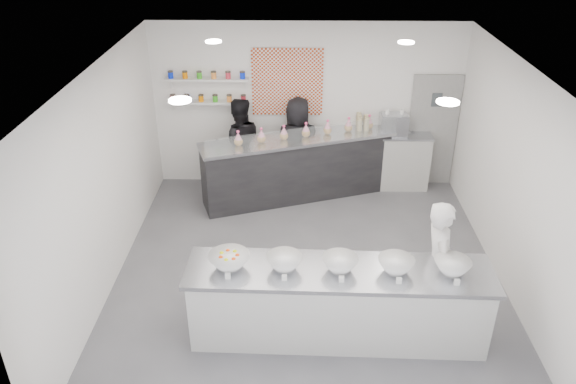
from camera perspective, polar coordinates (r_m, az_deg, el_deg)
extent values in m
plane|color=#515156|center=(8.24, 2.00, -8.36)|extent=(6.00, 6.00, 0.00)
plane|color=white|center=(6.89, 2.42, 12.09)|extent=(6.00, 6.00, 0.00)
plane|color=white|center=(10.20, 1.92, 8.71)|extent=(5.50, 0.00, 5.50)
plane|color=white|center=(7.88, -18.24, 1.06)|extent=(0.00, 6.00, 6.00)
plane|color=white|center=(7.99, 22.31, 0.71)|extent=(0.00, 6.00, 6.00)
cube|color=gray|center=(10.62, 14.46, 6.03)|extent=(0.88, 0.04, 2.10)
cube|color=#A32600|center=(10.04, -0.07, 11.10)|extent=(1.25, 0.03, 1.20)
cube|color=silver|center=(10.20, -8.07, 9.03)|extent=(1.45, 0.22, 0.04)
cube|color=silver|center=(10.07, -8.23, 11.29)|extent=(1.45, 0.22, 0.04)
cylinder|color=white|center=(6.06, -10.92, 9.13)|extent=(0.24, 0.24, 0.02)
cylinder|color=white|center=(6.14, 15.94, 8.79)|extent=(0.24, 0.24, 0.02)
cylinder|color=white|center=(8.53, -7.58, 14.93)|extent=(0.24, 0.24, 0.02)
cylinder|color=white|center=(8.58, 11.91, 14.66)|extent=(0.24, 0.24, 0.02)
cube|color=#B1B1AC|center=(6.98, 5.08, -11.18)|extent=(3.66, 0.92, 0.99)
cube|color=black|center=(10.01, 1.78, 2.58)|extent=(3.73, 1.86, 1.15)
cube|color=white|center=(9.44, 2.51, 5.77)|extent=(3.46, 1.22, 0.31)
cube|color=#B1B1AC|center=(10.51, 10.34, 3.11)|extent=(1.41, 0.45, 1.05)
cube|color=#93969E|center=(10.23, 10.66, 6.71)|extent=(0.49, 0.34, 0.37)
imported|color=silver|center=(7.23, 14.97, -7.03)|extent=(0.42, 0.63, 1.71)
imported|color=black|center=(10.17, -4.97, 4.76)|extent=(0.95, 0.80, 1.75)
imported|color=black|center=(10.11, 1.00, 4.76)|extent=(0.89, 0.61, 1.76)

